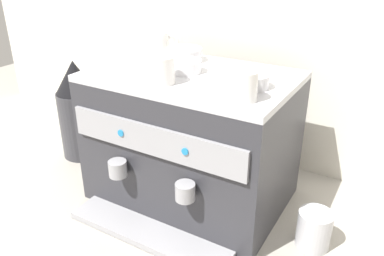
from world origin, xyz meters
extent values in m
plane|color=#9E998E|center=(0.00, 0.00, 0.00)|extent=(4.00, 4.00, 0.00)
cube|color=silver|center=(0.00, 0.38, 0.49)|extent=(2.80, 0.03, 0.98)
cube|color=#2D2D33|center=(0.00, 0.00, 0.21)|extent=(0.63, 0.42, 0.43)
cube|color=#B7B7BC|center=(0.00, 0.00, 0.44)|extent=(0.63, 0.42, 0.02)
cube|color=#939399|center=(0.00, -0.22, 0.31)|extent=(0.58, 0.01, 0.09)
cylinder|color=#1E7AB7|center=(-0.11, -0.22, 0.31)|extent=(0.02, 0.01, 0.02)
cylinder|color=#1E7AB7|center=(0.11, -0.22, 0.31)|extent=(0.02, 0.01, 0.02)
cube|color=#939399|center=(0.00, -0.26, 0.01)|extent=(0.53, 0.12, 0.02)
cylinder|color=#939399|center=(-0.12, -0.24, 0.19)|extent=(0.06, 0.06, 0.05)
cylinder|color=#939399|center=(0.12, -0.24, 0.19)|extent=(0.06, 0.06, 0.05)
cylinder|color=white|center=(-0.22, 0.14, 0.48)|extent=(0.07, 0.07, 0.08)
torus|color=white|center=(-0.19, 0.17, 0.48)|extent=(0.05, 0.05, 0.06)
cylinder|color=white|center=(0.23, -0.13, 0.48)|extent=(0.07, 0.07, 0.08)
torus|color=white|center=(0.23, -0.08, 0.48)|extent=(0.01, 0.06, 0.06)
cylinder|color=white|center=(-0.03, -0.13, 0.48)|extent=(0.08, 0.08, 0.08)
torus|color=white|center=(-0.08, -0.10, 0.48)|extent=(0.06, 0.04, 0.06)
cylinder|color=white|center=(-0.10, 0.11, 0.47)|extent=(0.12, 0.12, 0.04)
cylinder|color=white|center=(-0.10, 0.11, 0.45)|extent=(0.07, 0.07, 0.01)
cylinder|color=white|center=(-0.02, 0.00, 0.46)|extent=(0.10, 0.10, 0.04)
cylinder|color=white|center=(-0.02, 0.00, 0.45)|extent=(0.06, 0.06, 0.01)
cylinder|color=white|center=(0.21, -0.03, 0.46)|extent=(0.09, 0.09, 0.04)
cylinder|color=white|center=(0.21, -0.03, 0.45)|extent=(0.05, 0.05, 0.01)
cylinder|color=#333338|center=(-0.54, 0.02, 0.14)|extent=(0.16, 0.16, 0.27)
cone|color=black|center=(-0.54, 0.02, 0.34)|extent=(0.16, 0.16, 0.13)
cylinder|color=#B7B7BC|center=(0.44, -0.05, 0.06)|extent=(0.10, 0.10, 0.11)
camera|label=1|loc=(0.59, -1.00, 0.80)|focal=36.44mm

